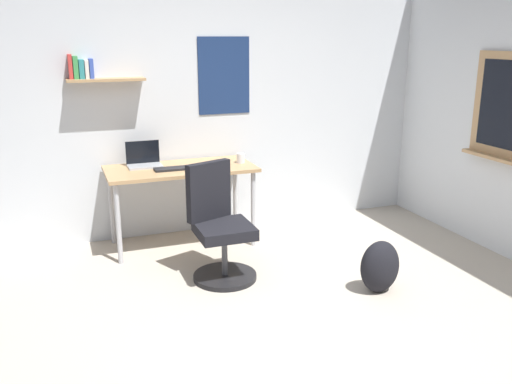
{
  "coord_description": "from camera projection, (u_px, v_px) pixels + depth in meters",
  "views": [
    {
      "loc": [
        -1.31,
        -2.82,
        1.93
      ],
      "look_at": [
        -0.0,
        0.72,
        0.85
      ],
      "focal_mm": 38.45,
      "sensor_mm": 36.0,
      "label": 1
    }
  ],
  "objects": [
    {
      "name": "laptop",
      "position": [
        144.0,
        160.0,
        5.08
      ],
      "size": [
        0.31,
        0.21,
        0.23
      ],
      "color": "#ADAFB5",
      "rests_on": "desk"
    },
    {
      "name": "ground_plane",
      "position": [
        295.0,
        348.0,
        3.51
      ],
      "size": [
        5.2,
        5.2,
        0.0
      ],
      "primitive_type": "plane",
      "color": "#ADA393",
      "rests_on": "ground"
    },
    {
      "name": "backpack",
      "position": [
        380.0,
        267.0,
        4.23
      ],
      "size": [
        0.32,
        0.22,
        0.42
      ],
      "primitive_type": "ellipsoid",
      "color": "black",
      "rests_on": "ground"
    },
    {
      "name": "desk",
      "position": [
        181.0,
        175.0,
        5.08
      ],
      "size": [
        1.36,
        0.65,
        0.76
      ],
      "color": "tan",
      "rests_on": "ground"
    },
    {
      "name": "wall_back",
      "position": [
        194.0,
        102.0,
        5.36
      ],
      "size": [
        5.0,
        0.3,
        2.6
      ],
      "color": "silver",
      "rests_on": "ground"
    },
    {
      "name": "computer_mouse",
      "position": [
        205.0,
        165.0,
        5.05
      ],
      "size": [
        0.1,
        0.06,
        0.03
      ],
      "primitive_type": "ellipsoid",
      "color": "#262628",
      "rests_on": "desk"
    },
    {
      "name": "coffee_mug",
      "position": [
        241.0,
        158.0,
        5.21
      ],
      "size": [
        0.08,
        0.08,
        0.09
      ],
      "primitive_type": "cylinder",
      "color": "silver",
      "rests_on": "desk"
    },
    {
      "name": "keyboard",
      "position": [
        175.0,
        169.0,
        4.96
      ],
      "size": [
        0.37,
        0.13,
        0.02
      ],
      "primitive_type": "cube",
      "color": "black",
      "rests_on": "desk"
    },
    {
      "name": "office_chair",
      "position": [
        219.0,
        230.0,
        4.45
      ],
      "size": [
        0.53,
        0.55,
        0.95
      ],
      "color": "black",
      "rests_on": "ground"
    }
  ]
}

